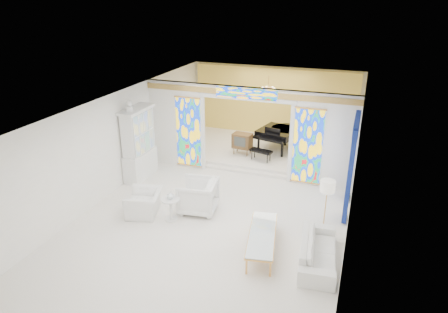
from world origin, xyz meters
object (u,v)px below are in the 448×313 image
at_px(armchair_right, 198,196).
at_px(coffee_table, 262,235).
at_px(china_cabinet, 139,144).
at_px(grand_piano, 282,133).
at_px(sofa, 318,251).
at_px(armchair_left, 144,203).
at_px(tv_console, 242,141).

bearing_deg(armchair_right, coffee_table, 53.01).
distance_m(china_cabinet, armchair_right, 3.11).
bearing_deg(grand_piano, sofa, -57.28).
height_order(china_cabinet, coffee_table, china_cabinet).
bearing_deg(grand_piano, china_cabinet, -123.68).
bearing_deg(coffee_table, china_cabinet, 151.56).
relative_size(armchair_left, sofa, 0.51).
height_order(china_cabinet, sofa, china_cabinet).
bearing_deg(tv_console, armchair_right, -84.50).
distance_m(china_cabinet, armchair_left, 2.59).
xyz_separation_m(grand_piano, tv_console, (-1.26, -0.97, -0.15)).
distance_m(china_cabinet, grand_piano, 5.40).
height_order(armchair_left, armchair_right, armchair_right).
bearing_deg(armchair_right, grand_piano, 157.93).
xyz_separation_m(sofa, grand_piano, (-2.22, 6.31, 0.55)).
xyz_separation_m(armchair_right, sofa, (3.49, -1.21, -0.17)).
height_order(armchair_left, tv_console, tv_console).
bearing_deg(armchair_right, tv_console, 171.78).
relative_size(sofa, coffee_table, 0.96).
distance_m(armchair_left, armchair_right, 1.50).
xyz_separation_m(armchair_left, tv_console, (1.36, 4.76, 0.36)).
relative_size(armchair_right, grand_piano, 0.40).
xyz_separation_m(armchair_left, grand_piano, (2.62, 5.74, 0.51)).
relative_size(sofa, grand_piano, 0.80).
distance_m(china_cabinet, coffee_table, 5.56).
distance_m(sofa, coffee_table, 1.33).
bearing_deg(tv_console, armchair_left, -100.26).
xyz_separation_m(armchair_right, tv_console, (0.01, 4.13, 0.22)).
distance_m(coffee_table, tv_console, 5.75).
bearing_deg(coffee_table, sofa, -0.63).
xyz_separation_m(china_cabinet, coffee_table, (4.85, -2.62, -0.75)).
xyz_separation_m(sofa, coffee_table, (-1.32, 0.01, 0.12)).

